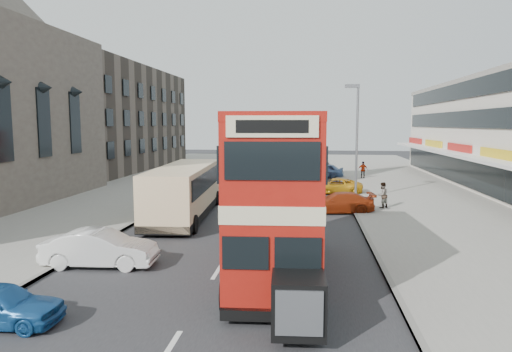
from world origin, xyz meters
The scene contains 18 objects.
ground centered at (0.00, 0.00, 0.00)m, with size 160.00×160.00×0.00m, color #28282B.
road_surface centered at (0.00, 20.00, 0.01)m, with size 12.00×90.00×0.01m, color #28282B.
pavement_right centered at (12.00, 20.00, 0.07)m, with size 12.00×90.00×0.15m, color gray.
pavement_left centered at (-12.00, 20.00, 0.07)m, with size 12.00×90.00×0.15m, color gray.
kerb_left centered at (-6.10, 20.00, 0.07)m, with size 0.20×90.00×0.16m, color gray.
kerb_right centered at (6.10, 20.00, 0.07)m, with size 0.20×90.00×0.16m, color gray.
brick_terrace centered at (-22.00, 38.00, 6.00)m, with size 14.00×28.00×12.00m, color #66594C.
street_lamp centered at (6.52, 18.00, 4.78)m, with size 1.00×0.20×8.12m.
bus_main centered at (2.15, 1.69, 2.93)m, with size 3.27×10.14×5.56m.
bus_second centered at (2.74, 27.89, 2.43)m, with size 2.38×8.40×4.62m.
coach centered at (-3.83, 11.40, 1.64)m, with size 3.33×10.67×2.79m.
car_left_front centered at (-4.57, 2.00, 0.70)m, with size 1.49×4.27×1.41m, color white.
car_right_a centered at (5.13, 13.68, 0.63)m, with size 1.77×4.34×1.26m, color #962D0F.
car_right_b centered at (5.31, 21.42, 0.60)m, with size 2.00×4.33×1.20m, color orange.
car_right_c centered at (4.71, 32.17, 0.72)m, with size 1.70×4.22×1.44m, color #5B81B6.
pedestrian_near centered at (7.94, 14.90, 0.97)m, with size 0.61×0.41×1.64m, color gray.
pedestrian_far centered at (8.59, 31.09, 0.96)m, with size 0.95×0.39×1.62m, color gray.
cyclist centered at (3.52, 18.37, 0.64)m, with size 0.82×1.86×1.95m.
Camera 1 is at (3.30, -14.06, 5.43)m, focal length 31.84 mm.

